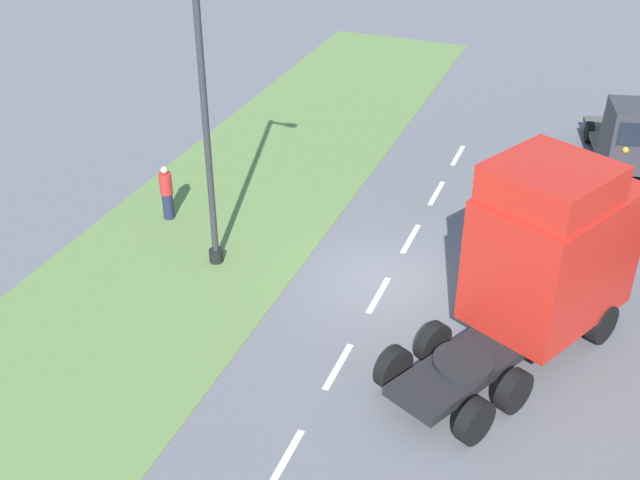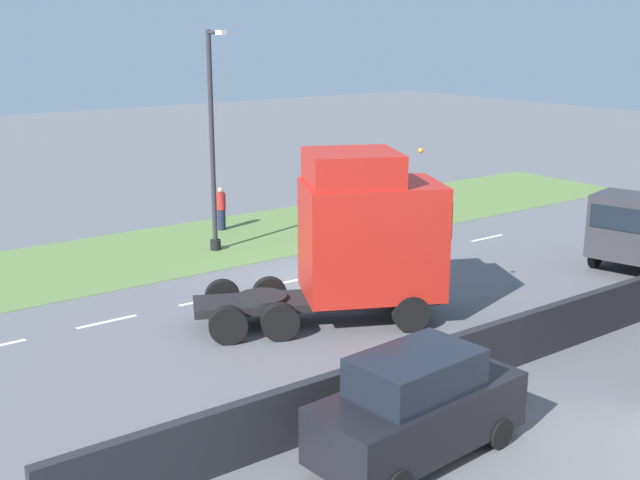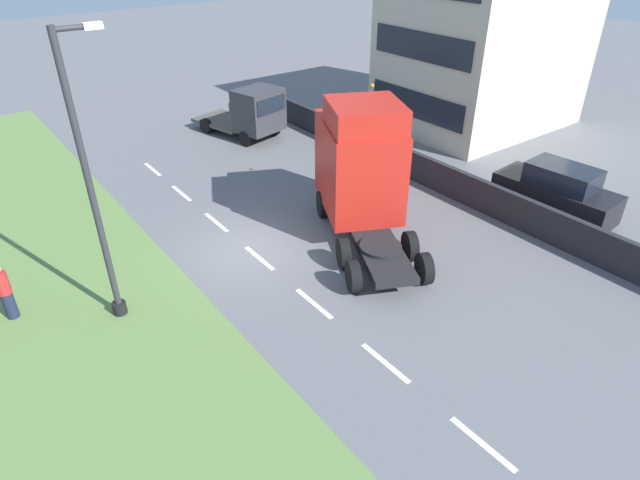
{
  "view_description": "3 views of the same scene",
  "coord_description": "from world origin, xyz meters",
  "views": [
    {
      "loc": [
        5.01,
        -17.96,
        12.54
      ],
      "look_at": [
        -1.87,
        -0.3,
        1.12
      ],
      "focal_mm": 45.0,
      "sensor_mm": 36.0,
      "label": 1
    },
    {
      "loc": [
        21.07,
        -15.03,
        8.17
      ],
      "look_at": [
        1.14,
        -0.32,
        1.61
      ],
      "focal_mm": 45.0,
      "sensor_mm": 36.0,
      "label": 2
    },
    {
      "loc": [
        -7.7,
        -14.42,
        10.16
      ],
      "look_at": [
        0.99,
        -2.89,
        1.43
      ],
      "focal_mm": 30.0,
      "sensor_mm": 36.0,
      "label": 3
    }
  ],
  "objects": [
    {
      "name": "pedestrian",
      "position": [
        -7.5,
        0.95,
        0.9
      ],
      "size": [
        0.39,
        0.39,
        1.82
      ],
      "color": "#1E233D",
      "rests_on": "ground"
    },
    {
      "name": "lorry_cab",
      "position": [
        4.19,
        -1.08,
        2.46
      ],
      "size": [
        5.25,
        7.12,
        5.05
      ],
      "rotation": [
        0.0,
        0.0,
        -0.46
      ],
      "color": "black",
      "rests_on": "ground"
    },
    {
      "name": "ground_plane",
      "position": [
        0.0,
        0.0,
        0.0
      ],
      "size": [
        120.0,
        120.0,
        0.0
      ],
      "primitive_type": "plane",
      "color": "slate",
      "rests_on": "ground"
    },
    {
      "name": "flatbed_truck",
      "position": [
        5.96,
        9.5,
        1.44
      ],
      "size": [
        3.38,
        5.62,
        2.73
      ],
      "rotation": [
        0.0,
        0.0,
        3.37
      ],
      "color": "#333338",
      "rests_on": "ground"
    },
    {
      "name": "lane_markings",
      "position": [
        0.0,
        -0.7,
        0.0
      ],
      "size": [
        0.16,
        21.0,
        0.0
      ],
      "color": "white",
      "rests_on": "ground"
    },
    {
      "name": "grass_verge",
      "position": [
        -6.0,
        0.0,
        0.01
      ],
      "size": [
        7.0,
        44.0,
        0.01
      ],
      "color": "#607F42",
      "rests_on": "ground"
    },
    {
      "name": "lamp_post",
      "position": [
        -4.85,
        -0.79,
        3.69
      ],
      "size": [
        1.32,
        0.4,
        8.13
      ],
      "color": "black",
      "rests_on": "ground"
    }
  ]
}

